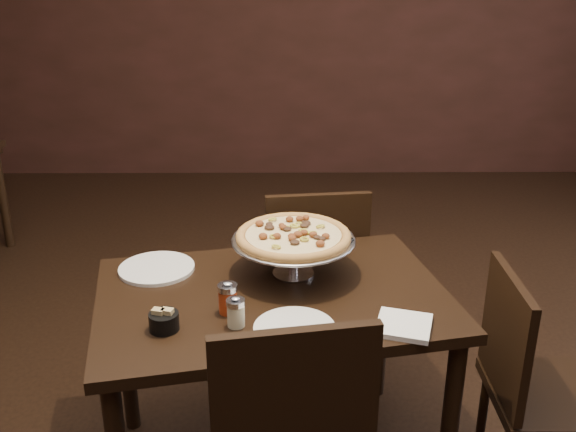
{
  "coord_description": "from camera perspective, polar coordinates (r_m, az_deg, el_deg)",
  "views": [
    {
      "loc": [
        0.05,
        -1.8,
        1.7
      ],
      "look_at": [
        0.07,
        0.09,
        0.95
      ],
      "focal_mm": 40.0,
      "sensor_mm": 36.0,
      "label": 1
    }
  ],
  "objects": [
    {
      "name": "room",
      "position": [
        1.85,
        -0.1,
        12.31
      ],
      "size": [
        6.04,
        7.04,
        2.84
      ],
      "color": "black",
      "rests_on": "ground"
    },
    {
      "name": "dining_table",
      "position": [
        2.14,
        -1.34,
        -9.01
      ],
      "size": [
        1.25,
        0.96,
        0.7
      ],
      "rotation": [
        0.0,
        0.0,
        0.2
      ],
      "color": "black",
      "rests_on": "ground"
    },
    {
      "name": "pizza_stand",
      "position": [
        2.15,
        0.48,
        -1.86
      ],
      "size": [
        0.42,
        0.42,
        0.17
      ],
      "color": "#B6B6BD",
      "rests_on": "dining_table"
    },
    {
      "name": "parmesan_shaker",
      "position": [
        1.9,
        -4.66,
        -8.5
      ],
      "size": [
        0.06,
        0.06,
        0.1
      ],
      "color": "beige",
      "rests_on": "dining_table"
    },
    {
      "name": "pepper_flake_shaker",
      "position": [
        1.97,
        -5.37,
        -7.25
      ],
      "size": [
        0.06,
        0.06,
        0.11
      ],
      "color": "#9A1E0E",
      "rests_on": "dining_table"
    },
    {
      "name": "packet_caddy",
      "position": [
        1.92,
        -10.98,
        -9.13
      ],
      "size": [
        0.09,
        0.09,
        0.07
      ],
      "rotation": [
        0.0,
        0.0,
        -0.27
      ],
      "color": "black",
      "rests_on": "dining_table"
    },
    {
      "name": "napkin_stack",
      "position": [
        1.94,
        10.25,
        -9.54
      ],
      "size": [
        0.19,
        0.19,
        0.02
      ],
      "primitive_type": "cube",
      "rotation": [
        0.0,
        0.0,
        -0.3
      ],
      "color": "white",
      "rests_on": "dining_table"
    },
    {
      "name": "plate_left",
      "position": [
        2.28,
        -11.6,
        -4.58
      ],
      "size": [
        0.26,
        0.26,
        0.01
      ],
      "primitive_type": "cylinder",
      "color": "white",
      "rests_on": "dining_table"
    },
    {
      "name": "plate_near",
      "position": [
        1.89,
        0.59,
        -9.99
      ],
      "size": [
        0.24,
        0.24,
        0.01
      ],
      "primitive_type": "cylinder",
      "color": "white",
      "rests_on": "dining_table"
    },
    {
      "name": "serving_spatula",
      "position": [
        2.1,
        4.97,
        -2.66
      ],
      "size": [
        0.15,
        0.15,
        0.02
      ],
      "rotation": [
        0.0,
        0.0,
        -0.58
      ],
      "color": "#B6B6BD",
      "rests_on": "pizza_stand"
    },
    {
      "name": "chair_far",
      "position": [
        2.71,
        2.18,
        -5.2
      ],
      "size": [
        0.45,
        0.45,
        0.88
      ],
      "rotation": [
        0.0,
        0.0,
        3.26
      ],
      "color": "black",
      "rests_on": "ground"
    },
    {
      "name": "chair_side",
      "position": [
        2.27,
        20.94,
        -13.57
      ],
      "size": [
        0.39,
        0.39,
        0.82
      ],
      "rotation": [
        0.0,
        0.0,
        1.56
      ],
      "color": "black",
      "rests_on": "ground"
    }
  ]
}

